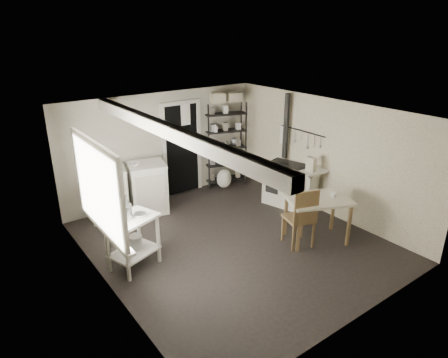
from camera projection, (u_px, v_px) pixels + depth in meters
floor at (234, 242)px, 7.05m from camera, size 5.00×5.00×0.00m
ceiling at (235, 113)px, 6.21m from camera, size 5.00×5.00×0.00m
wall_back at (163, 147)px, 8.51m from camera, size 4.50×0.02×2.30m
wall_front at (363, 244)px, 4.75m from camera, size 4.50×0.02×2.30m
wall_left at (103, 218)px, 5.39m from camera, size 0.02×5.00×2.30m
wall_right at (325, 157)px, 7.87m from camera, size 0.02×5.00×2.30m
window at (97, 189)px, 5.43m from camera, size 0.12×1.76×1.28m
doorway at (182, 150)px, 8.79m from camera, size 0.96×0.10×2.08m
ceiling_beam at (168, 131)px, 5.58m from camera, size 0.18×5.00×0.18m
wallpaper_panel at (324, 157)px, 7.86m from camera, size 0.01×5.00×2.30m
utensil_rail at (302, 131)px, 8.14m from camera, size 0.06×1.20×0.44m
prep_table at (134, 244)px, 6.19m from camera, size 0.89×0.75×0.86m
stockpot at (124, 213)px, 5.99m from camera, size 0.29×0.29×0.27m
saucepan at (140, 216)px, 6.09m from camera, size 0.25×0.25×0.11m
bucket at (135, 243)px, 6.27m from camera, size 0.23×0.23×0.24m
base_cabinets at (129, 193)px, 7.93m from camera, size 1.68×1.06×1.02m
mixing_bowl at (135, 169)px, 7.79m from camera, size 0.31×0.31×0.06m
counter_cup at (109, 174)px, 7.49m from camera, size 0.14×0.14×0.09m
shelf_rack at (225, 146)px, 9.26m from camera, size 1.00×0.63×1.97m
shelf_jar at (215, 130)px, 8.97m from camera, size 0.11×0.11×0.18m
storage_box_a at (218, 101)px, 8.82m from camera, size 0.38×0.36×0.21m
storage_box_b at (234, 100)px, 8.96m from camera, size 0.36×0.35×0.20m
stove at (292, 186)px, 8.34m from camera, size 0.89×1.23×0.87m
stovepipe at (286, 126)px, 8.36m from camera, size 0.14×0.14×1.42m
side_ledge at (311, 193)px, 7.98m from camera, size 0.61×0.35×0.91m
oats_box at (311, 167)px, 7.74m from camera, size 0.11×0.19×0.28m
work_table at (316, 221)px, 6.98m from camera, size 1.27×1.11×0.81m
table_cup at (333, 198)px, 6.86m from camera, size 0.12×0.12×0.09m
chair at (299, 219)px, 6.80m from camera, size 0.56×0.58×1.08m
flour_sack at (224, 178)px, 9.31m from camera, size 0.44×0.41×0.44m
floor_crock at (296, 216)px, 7.84m from camera, size 0.12×0.12×0.14m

